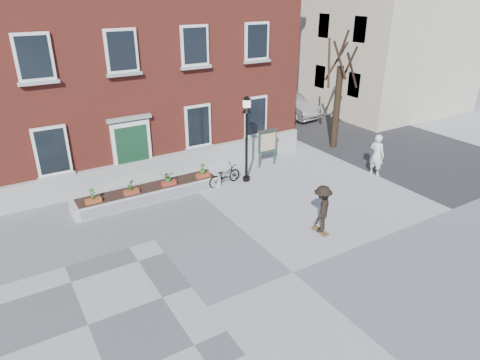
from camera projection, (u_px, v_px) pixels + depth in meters
ground at (293, 273)px, 13.26m from camera, size 100.00×100.00×0.00m
checker_patch at (88, 325)px, 11.20m from camera, size 6.00×6.00×0.01m
bicycle at (224, 175)px, 19.02m from camera, size 1.83×0.92×0.92m
parked_car at (288, 104)px, 29.14m from camera, size 2.22×5.05×1.61m
bystander at (377, 155)px, 19.82m from camera, size 0.60×0.80×1.99m
brick_building at (88, 28)px, 20.61m from camera, size 18.40×10.85×12.60m
planter_assembly at (149, 192)px, 17.79m from camera, size 6.20×1.12×1.15m
bare_tree at (338, 97)px, 22.62m from camera, size 1.83×1.83×6.16m
side_street at (324, 2)px, 34.31m from camera, size 15.20×36.00×14.50m
lamp_post at (247, 127)px, 18.55m from camera, size 0.40×0.40×3.93m
notice_board at (267, 141)px, 20.72m from camera, size 1.10×0.16×1.87m
skateboarder at (322, 209)px, 15.08m from camera, size 1.30×1.19×1.83m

